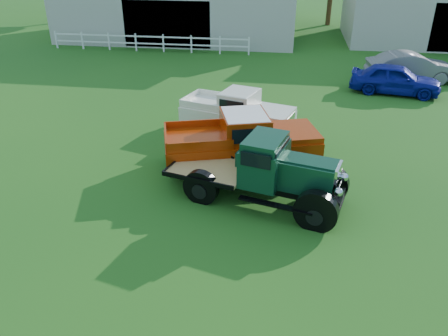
% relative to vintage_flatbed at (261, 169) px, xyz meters
% --- Properties ---
extents(ground, '(120.00, 120.00, 0.00)m').
position_rel_vintage_flatbed_xyz_m(ground, '(-1.27, -1.31, -1.04)').
color(ground, '#1E5216').
extents(fence_rail, '(14.20, 0.16, 1.20)m').
position_rel_vintage_flatbed_xyz_m(fence_rail, '(-9.27, 18.69, -0.44)').
color(fence_rail, white).
rests_on(fence_rail, ground).
extents(vintage_flatbed, '(5.58, 3.32, 2.07)m').
position_rel_vintage_flatbed_xyz_m(vintage_flatbed, '(0.00, 0.00, 0.00)').
color(vintage_flatbed, '#0E3924').
rests_on(vintage_flatbed, ground).
extents(red_pickup, '(5.72, 3.56, 1.95)m').
position_rel_vintage_flatbed_xyz_m(red_pickup, '(-0.82, 2.09, -0.06)').
color(red_pickup, '#9B2C06').
rests_on(red_pickup, ground).
extents(white_pickup, '(4.95, 3.05, 1.70)m').
position_rel_vintage_flatbed_xyz_m(white_pickup, '(-1.35, 5.14, -0.19)').
color(white_pickup, silver).
rests_on(white_pickup, ground).
extents(misc_car_blue, '(4.64, 2.56, 1.49)m').
position_rel_vintage_flatbed_xyz_m(misc_car_blue, '(5.93, 11.40, -0.29)').
color(misc_car_blue, navy).
rests_on(misc_car_blue, ground).
extents(misc_car_grey, '(4.92, 2.15, 1.57)m').
position_rel_vintage_flatbed_xyz_m(misc_car_grey, '(7.20, 13.76, -0.25)').
color(misc_car_grey, slate).
rests_on(misc_car_grey, ground).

